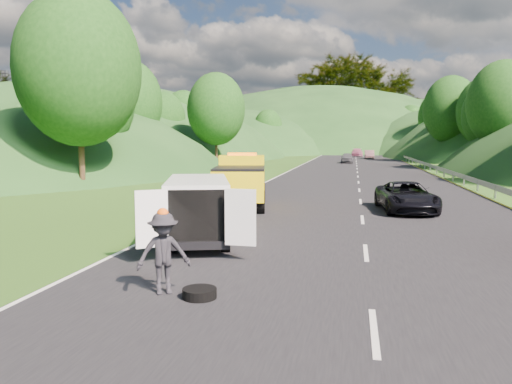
% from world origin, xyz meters
% --- Properties ---
extents(ground, '(320.00, 320.00, 0.00)m').
position_xyz_m(ground, '(0.00, 0.00, 0.00)').
color(ground, '#38661E').
rests_on(ground, ground).
extents(road_surface, '(14.00, 200.00, 0.02)m').
position_xyz_m(road_surface, '(3.00, 40.00, 0.01)').
color(road_surface, black).
rests_on(road_surface, ground).
extents(guardrail, '(0.06, 140.00, 1.52)m').
position_xyz_m(guardrail, '(10.30, 52.50, 0.00)').
color(guardrail, gray).
rests_on(guardrail, ground).
extents(tree_line_left, '(14.00, 140.00, 14.00)m').
position_xyz_m(tree_line_left, '(-19.00, 60.00, 0.00)').
color(tree_line_left, '#285A1A').
rests_on(tree_line_left, ground).
extents(tree_line_right, '(14.00, 140.00, 14.00)m').
position_xyz_m(tree_line_right, '(23.00, 60.00, 0.00)').
color(tree_line_right, '#285A1A').
rests_on(tree_line_right, ground).
extents(hills_backdrop, '(201.00, 288.60, 44.00)m').
position_xyz_m(hills_backdrop, '(6.50, 134.70, 0.00)').
color(hills_backdrop, '#2D5B23').
rests_on(hills_backdrop, ground).
extents(tow_truck, '(3.17, 6.30, 2.59)m').
position_xyz_m(tow_truck, '(-2.66, 6.86, 1.26)').
color(tow_truck, black).
rests_on(tow_truck, ground).
extents(white_van, '(3.96, 6.11, 2.01)m').
position_xyz_m(white_van, '(-2.20, -1.33, 1.14)').
color(white_van, black).
rests_on(white_van, ground).
extents(woman, '(0.73, 0.78, 1.72)m').
position_xyz_m(woman, '(-2.59, 0.53, 0.00)').
color(woman, silver).
rests_on(woman, ground).
extents(child, '(0.49, 0.40, 0.92)m').
position_xyz_m(child, '(-2.53, -1.22, 0.00)').
color(child, tan).
rests_on(child, ground).
extents(worker, '(1.28, 1.11, 1.72)m').
position_xyz_m(worker, '(-1.24, -6.69, 0.00)').
color(worker, black).
rests_on(worker, ground).
extents(suitcase, '(0.35, 0.24, 0.52)m').
position_xyz_m(suitcase, '(-3.99, -0.02, 0.26)').
color(suitcase, brown).
rests_on(suitcase, ground).
extents(spare_tire, '(0.70, 0.70, 0.20)m').
position_xyz_m(spare_tire, '(-0.42, -6.84, 0.00)').
color(spare_tire, black).
rests_on(spare_tire, ground).
extents(passing_suv, '(2.73, 4.99, 1.32)m').
position_xyz_m(passing_suv, '(4.95, 6.76, 0.00)').
color(passing_suv, black).
rests_on(passing_suv, ground).
extents(dist_car_a, '(1.66, 4.12, 1.41)m').
position_xyz_m(dist_car_a, '(1.73, 53.94, 0.00)').
color(dist_car_a, '#4C4B50').
rests_on(dist_car_a, ground).
extents(dist_car_b, '(1.55, 4.43, 1.46)m').
position_xyz_m(dist_car_b, '(5.21, 70.14, 0.00)').
color(dist_car_b, '#764F54').
rests_on(dist_car_b, ground).
extents(dist_car_c, '(2.11, 5.18, 1.50)m').
position_xyz_m(dist_car_c, '(3.24, 82.40, 0.00)').
color(dist_car_c, '#A45270').
rests_on(dist_car_c, ground).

